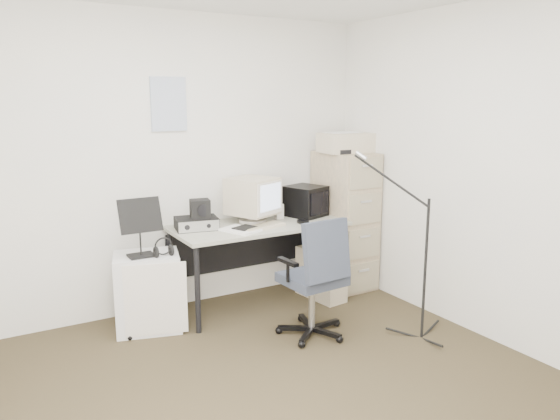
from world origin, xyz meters
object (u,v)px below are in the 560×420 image
desk (259,264)px  side_cart (148,292)px  filing_cabinet (344,220)px  office_chair (312,276)px

desk → side_cart: size_ratio=2.45×
filing_cabinet → desk: size_ratio=0.87×
office_chair → side_cart: office_chair is taller
side_cart → filing_cabinet: bearing=17.1°
office_chair → side_cart: (-1.05, 0.76, -0.17)m
filing_cabinet → desk: 0.99m
filing_cabinet → office_chair: filing_cabinet is taller
desk → office_chair: (0.04, -0.78, 0.11)m
desk → side_cart: bearing=-178.9°
desk → office_chair: size_ratio=1.59×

